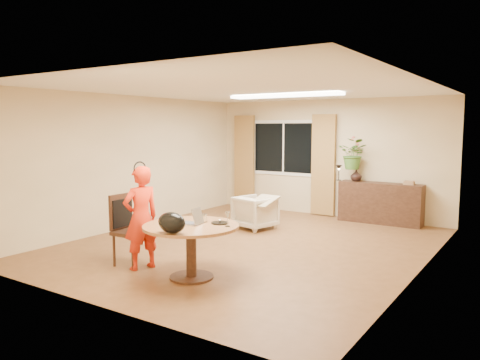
# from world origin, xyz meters

# --- Properties ---
(floor) EXTENTS (6.50, 6.50, 0.00)m
(floor) POSITION_xyz_m (0.00, 0.00, 0.00)
(floor) COLOR brown
(floor) RESTS_ON ground
(ceiling) EXTENTS (6.50, 6.50, 0.00)m
(ceiling) POSITION_xyz_m (0.00, 0.00, 2.60)
(ceiling) COLOR white
(ceiling) RESTS_ON wall_back
(wall_back) EXTENTS (5.50, 0.00, 5.50)m
(wall_back) POSITION_xyz_m (0.00, 3.25, 1.30)
(wall_back) COLOR tan
(wall_back) RESTS_ON floor
(wall_left) EXTENTS (0.00, 6.50, 6.50)m
(wall_left) POSITION_xyz_m (-2.75, 0.00, 1.30)
(wall_left) COLOR tan
(wall_left) RESTS_ON floor
(wall_right) EXTENTS (0.00, 6.50, 6.50)m
(wall_right) POSITION_xyz_m (2.75, 0.00, 1.30)
(wall_right) COLOR tan
(wall_right) RESTS_ON floor
(window) EXTENTS (1.70, 0.03, 1.30)m
(window) POSITION_xyz_m (-1.10, 3.23, 1.50)
(window) COLOR white
(window) RESTS_ON wall_back
(curtain_left) EXTENTS (0.55, 0.08, 2.25)m
(curtain_left) POSITION_xyz_m (-2.15, 3.15, 1.15)
(curtain_left) COLOR brown
(curtain_left) RESTS_ON wall_back
(curtain_right) EXTENTS (0.55, 0.08, 2.25)m
(curtain_right) POSITION_xyz_m (-0.05, 3.15, 1.15)
(curtain_right) COLOR brown
(curtain_right) RESTS_ON wall_back
(ceiling_panel) EXTENTS (2.20, 0.35, 0.05)m
(ceiling_panel) POSITION_xyz_m (0.00, 1.20, 2.57)
(ceiling_panel) COLOR white
(ceiling_panel) RESTS_ON ceiling
(dining_table) EXTENTS (1.26, 1.26, 0.71)m
(dining_table) POSITION_xyz_m (0.29, -1.92, 0.56)
(dining_table) COLOR brown
(dining_table) RESTS_ON floor
(dining_chair) EXTENTS (0.51, 0.47, 1.02)m
(dining_chair) POSITION_xyz_m (-0.79, -1.93, 0.51)
(dining_chair) COLOR black
(dining_chair) RESTS_ON floor
(child) EXTENTS (0.61, 0.48, 1.45)m
(child) POSITION_xyz_m (-0.56, -1.97, 0.73)
(child) COLOR red
(child) RESTS_ON floor
(laptop) EXTENTS (0.38, 0.28, 0.23)m
(laptop) POSITION_xyz_m (0.21, -1.89, 0.83)
(laptop) COLOR #B7B7BC
(laptop) RESTS_ON dining_table
(tumbler) EXTENTS (0.09, 0.09, 0.11)m
(tumbler) POSITION_xyz_m (0.33, -1.68, 0.77)
(tumbler) COLOR white
(tumbler) RESTS_ON dining_table
(wine_glass) EXTENTS (0.08, 0.08, 0.19)m
(wine_glass) POSITION_xyz_m (0.75, -1.74, 0.81)
(wine_glass) COLOR white
(wine_glass) RESTS_ON dining_table
(pot_lid) EXTENTS (0.26, 0.26, 0.04)m
(pot_lid) POSITION_xyz_m (0.56, -1.65, 0.73)
(pot_lid) COLOR white
(pot_lid) RESTS_ON dining_table
(handbag) EXTENTS (0.44, 0.33, 0.26)m
(handbag) POSITION_xyz_m (0.41, -2.42, 0.84)
(handbag) COLOR black
(handbag) RESTS_ON dining_table
(armchair) EXTENTS (0.84, 0.85, 0.64)m
(armchair) POSITION_xyz_m (-0.60, 1.15, 0.32)
(armchair) COLOR beige
(armchair) RESTS_ON floor
(throw) EXTENTS (0.50, 0.59, 0.03)m
(throw) POSITION_xyz_m (-0.37, 1.07, 0.66)
(throw) COLOR beige
(throw) RESTS_ON armchair
(sideboard) EXTENTS (1.69, 0.41, 0.84)m
(sideboard) POSITION_xyz_m (1.29, 3.01, 0.42)
(sideboard) COLOR black
(sideboard) RESTS_ON floor
(vase) EXTENTS (0.29, 0.29, 0.25)m
(vase) POSITION_xyz_m (0.76, 3.01, 0.97)
(vase) COLOR black
(vase) RESTS_ON sideboard
(bouquet) EXTENTS (0.60, 0.52, 0.66)m
(bouquet) POSITION_xyz_m (0.70, 3.01, 1.42)
(bouquet) COLOR #246127
(bouquet) RESTS_ON vase
(book_stack) EXTENTS (0.21, 0.16, 0.08)m
(book_stack) POSITION_xyz_m (1.85, 3.01, 0.88)
(book_stack) COLOR #98744D
(book_stack) RESTS_ON sideboard
(desk_lamp) EXTENTS (0.16, 0.16, 0.35)m
(desk_lamp) POSITION_xyz_m (0.39, 2.96, 1.02)
(desk_lamp) COLOR black
(desk_lamp) RESTS_ON sideboard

